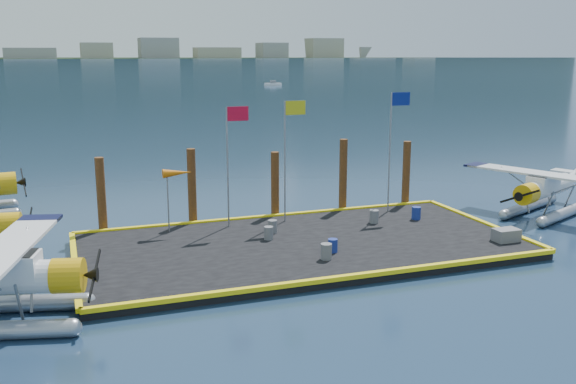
# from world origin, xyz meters

# --- Properties ---
(ground) EXTENTS (4000.00, 4000.00, 0.00)m
(ground) POSITION_xyz_m (0.00, 0.00, 0.00)
(ground) COLOR #192F4D
(ground) RESTS_ON ground
(dock) EXTENTS (20.00, 10.00, 0.40)m
(dock) POSITION_xyz_m (0.00, 0.00, 0.20)
(dock) COLOR black
(dock) RESTS_ON ground
(dock_bumpers) EXTENTS (20.25, 10.25, 0.18)m
(dock_bumpers) POSITION_xyz_m (0.00, 0.00, 0.49)
(dock_bumpers) COLOR yellow
(dock_bumpers) RESTS_ON dock
(far_backdrop) EXTENTS (3050.00, 2050.00, 810.00)m
(far_backdrop) POSITION_xyz_m (239.91, 1737.52, 9.45)
(far_backdrop) COLOR black
(far_backdrop) RESTS_ON ground
(seaplane_d) EXTENTS (8.52, 8.94, 3.28)m
(seaplane_d) POSITION_xyz_m (15.13, 1.48, 1.43)
(seaplane_d) COLOR #9498A1
(seaplane_d) RESTS_ON ground
(drum_0) EXTENTS (0.44, 0.44, 0.62)m
(drum_0) POSITION_xyz_m (-1.32, 0.94, 0.71)
(drum_0) COLOR slate
(drum_0) RESTS_ON dock
(drum_1) EXTENTS (0.42, 0.42, 0.60)m
(drum_1) POSITION_xyz_m (0.73, -1.87, 0.70)
(drum_1) COLOR navy
(drum_1) RESTS_ON dock
(drum_2) EXTENTS (0.47, 0.47, 0.67)m
(drum_2) POSITION_xyz_m (4.71, 1.96, 0.73)
(drum_2) COLOR slate
(drum_2) RESTS_ON dock
(drum_3) EXTENTS (0.48, 0.48, 0.68)m
(drum_3) POSITION_xyz_m (0.08, -2.67, 0.74)
(drum_3) COLOR slate
(drum_3) RESTS_ON dock
(drum_4) EXTENTS (0.47, 0.47, 0.66)m
(drum_4) POSITION_xyz_m (7.13, 1.86, 0.73)
(drum_4) COLOR navy
(drum_4) RESTS_ON dock
(drum_5) EXTENTS (0.45, 0.45, 0.63)m
(drum_5) POSITION_xyz_m (-0.80, 1.93, 0.72)
(drum_5) COLOR slate
(drum_5) RESTS_ON dock
(crate) EXTENTS (1.16, 0.77, 0.58)m
(crate) POSITION_xyz_m (9.00, -3.02, 0.69)
(crate) COLOR slate
(crate) RESTS_ON dock
(flagpole_red) EXTENTS (1.14, 0.08, 6.00)m
(flagpole_red) POSITION_xyz_m (-2.29, 3.80, 4.40)
(flagpole_red) COLOR gray
(flagpole_red) RESTS_ON dock
(flagpole_yellow) EXTENTS (1.14, 0.08, 6.20)m
(flagpole_yellow) POSITION_xyz_m (0.70, 3.80, 4.51)
(flagpole_yellow) COLOR gray
(flagpole_yellow) RESTS_ON dock
(flagpole_blue) EXTENTS (1.14, 0.08, 6.50)m
(flagpole_blue) POSITION_xyz_m (6.70, 3.80, 4.69)
(flagpole_blue) COLOR gray
(flagpole_blue) RESTS_ON dock
(windsock) EXTENTS (1.40, 0.44, 3.12)m
(windsock) POSITION_xyz_m (-5.03, 3.80, 3.23)
(windsock) COLOR gray
(windsock) RESTS_ON dock
(piling_0) EXTENTS (0.44, 0.44, 4.00)m
(piling_0) POSITION_xyz_m (-8.50, 5.40, 2.00)
(piling_0) COLOR #3F2712
(piling_0) RESTS_ON ground
(piling_1) EXTENTS (0.44, 0.44, 4.20)m
(piling_1) POSITION_xyz_m (-4.00, 5.40, 2.10)
(piling_1) COLOR #3F2712
(piling_1) RESTS_ON ground
(piling_2) EXTENTS (0.44, 0.44, 3.80)m
(piling_2) POSITION_xyz_m (0.50, 5.40, 1.90)
(piling_2) COLOR #3F2712
(piling_2) RESTS_ON ground
(piling_3) EXTENTS (0.44, 0.44, 4.30)m
(piling_3) POSITION_xyz_m (4.50, 5.40, 2.15)
(piling_3) COLOR #3F2712
(piling_3) RESTS_ON ground
(piling_4) EXTENTS (0.44, 0.44, 4.00)m
(piling_4) POSITION_xyz_m (8.50, 5.40, 2.00)
(piling_4) COLOR #3F2712
(piling_4) RESTS_ON ground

